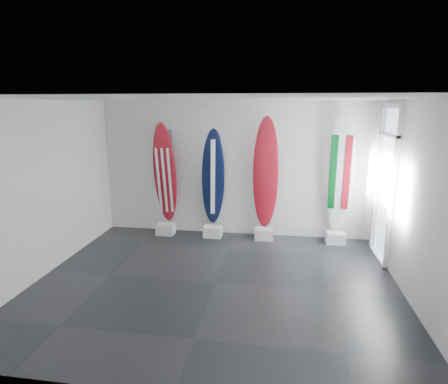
% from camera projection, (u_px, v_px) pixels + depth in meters
% --- Properties ---
extents(floor, '(6.00, 6.00, 0.00)m').
position_uv_depth(floor, '(215.00, 283.00, 6.19)').
color(floor, black).
rests_on(floor, ground).
extents(ceiling, '(6.00, 6.00, 0.00)m').
position_uv_depth(ceiling, '(214.00, 98.00, 5.50)').
color(ceiling, white).
rests_on(ceiling, wall_back).
extents(wall_back, '(6.00, 0.00, 6.00)m').
position_uv_depth(wall_back, '(234.00, 169.00, 8.25)').
color(wall_back, silver).
rests_on(wall_back, ground).
extents(wall_front, '(6.00, 0.00, 6.00)m').
position_uv_depth(wall_front, '(168.00, 260.00, 3.44)').
color(wall_front, silver).
rests_on(wall_front, ground).
extents(wall_left, '(0.00, 5.00, 5.00)m').
position_uv_depth(wall_left, '(41.00, 190.00, 6.29)').
color(wall_left, silver).
rests_on(wall_left, ground).
extents(wall_right, '(0.00, 5.00, 5.00)m').
position_uv_depth(wall_right, '(416.00, 204.00, 5.40)').
color(wall_right, silver).
rests_on(wall_right, ground).
extents(display_block_usa, '(0.40, 0.30, 0.24)m').
position_uv_depth(display_block_usa, '(166.00, 229.00, 8.49)').
color(display_block_usa, white).
rests_on(display_block_usa, floor).
extents(surfboard_usa, '(0.53, 0.43, 2.31)m').
position_uv_depth(surfboard_usa, '(165.00, 174.00, 8.29)').
color(surfboard_usa, maroon).
rests_on(surfboard_usa, display_block_usa).
extents(display_block_navy, '(0.40, 0.30, 0.24)m').
position_uv_depth(display_block_navy, '(213.00, 232.00, 8.32)').
color(display_block_navy, white).
rests_on(display_block_navy, floor).
extents(surfboard_navy, '(0.60, 0.55, 2.20)m').
position_uv_depth(surfboard_navy, '(213.00, 178.00, 8.14)').
color(surfboard_navy, black).
rests_on(surfboard_navy, display_block_navy).
extents(display_block_swiss, '(0.40, 0.30, 0.24)m').
position_uv_depth(display_block_swiss, '(264.00, 234.00, 8.15)').
color(display_block_swiss, white).
rests_on(display_block_swiss, floor).
extents(surfboard_swiss, '(0.56, 0.18, 2.45)m').
position_uv_depth(surfboard_swiss, '(266.00, 174.00, 7.94)').
color(surfboard_swiss, maroon).
rests_on(surfboard_swiss, display_block_swiss).
extents(display_block_italy, '(0.40, 0.30, 0.24)m').
position_uv_depth(display_block_italy, '(336.00, 238.00, 7.93)').
color(display_block_italy, white).
rests_on(display_block_italy, floor).
extents(surfboard_italy, '(0.60, 0.26, 2.58)m').
position_uv_depth(surfboard_italy, '(340.00, 173.00, 7.70)').
color(surfboard_italy, white).
rests_on(surfboard_italy, display_block_italy).
extents(wall_outlet, '(0.09, 0.02, 0.13)m').
position_uv_depth(wall_outlet, '(133.00, 214.00, 8.86)').
color(wall_outlet, silver).
rests_on(wall_outlet, wall_back).
extents(glass_door, '(0.12, 1.16, 2.85)m').
position_uv_depth(glass_door, '(385.00, 186.00, 6.91)').
color(glass_door, white).
rests_on(glass_door, floor).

